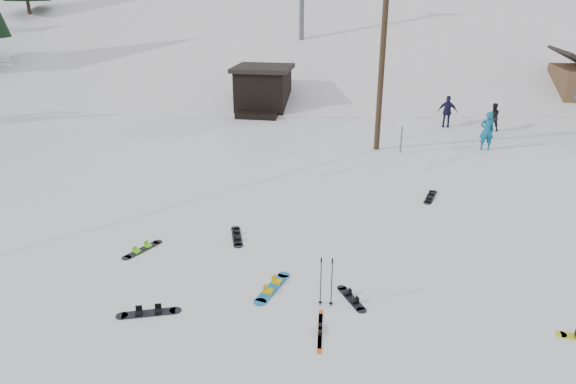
# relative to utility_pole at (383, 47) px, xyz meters

# --- Properties ---
(ground) EXTENTS (200.00, 200.00, 0.00)m
(ground) POSITION_rel_utility_pole_xyz_m (-2.00, -14.00, -4.68)
(ground) COLOR white
(ground) RESTS_ON ground
(ski_slope) EXTENTS (60.00, 85.24, 65.97)m
(ski_slope) POSITION_rel_utility_pole_xyz_m (-2.00, 41.00, -16.68)
(ski_slope) COLOR white
(ski_slope) RESTS_ON ground
(ridge_left) EXTENTS (47.54, 95.03, 58.38)m
(ridge_left) POSITION_rel_utility_pole_xyz_m (-38.00, 34.00, -15.68)
(ridge_left) COLOR white
(ridge_left) RESTS_ON ground
(treeline_left) EXTENTS (20.00, 64.00, 10.00)m
(treeline_left) POSITION_rel_utility_pole_xyz_m (-36.00, 26.00, -4.68)
(treeline_left) COLOR black
(treeline_left) RESTS_ON ground
(treeline_crest) EXTENTS (50.00, 6.00, 10.00)m
(treeline_crest) POSITION_rel_utility_pole_xyz_m (-2.00, 72.00, -4.68)
(treeline_crest) COLOR black
(treeline_crest) RESTS_ON ski_slope
(utility_pole) EXTENTS (2.00, 0.26, 9.00)m
(utility_pole) POSITION_rel_utility_pole_xyz_m (0.00, 0.00, 0.00)
(utility_pole) COLOR #3A2819
(utility_pole) RESTS_ON ground
(trail_sign) EXTENTS (0.50, 0.09, 1.85)m
(trail_sign) POSITION_rel_utility_pole_xyz_m (1.10, -0.42, -3.41)
(trail_sign) COLOR #595B60
(trail_sign) RESTS_ON ground
(lift_hut) EXTENTS (3.40, 4.10, 2.75)m
(lift_hut) POSITION_rel_utility_pole_xyz_m (-7.00, 6.94, -3.32)
(lift_hut) COLOR black
(lift_hut) RESTS_ON ground
(hero_snowboard) EXTENTS (0.66, 1.65, 0.12)m
(hero_snowboard) POSITION_rel_utility_pole_xyz_m (-2.43, -12.77, -4.65)
(hero_snowboard) COLOR #1D7ABC
(hero_snowboard) RESTS_ON ground
(hero_skis) EXTENTS (0.23, 1.55, 0.08)m
(hero_skis) POSITION_rel_utility_pole_xyz_m (-1.04, -14.29, -4.66)
(hero_skis) COLOR #E04417
(hero_skis) RESTS_ON ground
(ski_poles) EXTENTS (0.35, 0.09, 1.27)m
(ski_poles) POSITION_rel_utility_pole_xyz_m (-1.03, -13.27, -4.03)
(ski_poles) COLOR black
(ski_poles) RESTS_ON ground
(board_scatter_a) EXTENTS (1.42, 0.70, 0.10)m
(board_scatter_a) POSITION_rel_utility_pole_xyz_m (-5.05, -14.33, -4.65)
(board_scatter_a) COLOR black
(board_scatter_a) RESTS_ON ground
(board_scatter_b) EXTENTS (0.68, 1.42, 0.10)m
(board_scatter_b) POSITION_rel_utility_pole_xyz_m (-4.07, -10.12, -4.65)
(board_scatter_b) COLOR black
(board_scatter_b) RESTS_ON ground
(board_scatter_c) EXTENTS (0.74, 1.33, 0.10)m
(board_scatter_c) POSITION_rel_utility_pole_xyz_m (-6.55, -11.41, -4.66)
(board_scatter_c) COLOR black
(board_scatter_c) RESTS_ON ground
(board_scatter_d) EXTENTS (0.77, 1.13, 0.09)m
(board_scatter_d) POSITION_rel_utility_pole_xyz_m (-0.43, -12.91, -4.66)
(board_scatter_d) COLOR black
(board_scatter_d) RESTS_ON ground
(board_scatter_f) EXTENTS (0.59, 1.45, 0.10)m
(board_scatter_f) POSITION_rel_utility_pole_xyz_m (2.02, -5.82, -4.65)
(board_scatter_f) COLOR black
(board_scatter_f) RESTS_ON ground
(skier_teal) EXTENTS (0.69, 0.48, 1.81)m
(skier_teal) POSITION_rel_utility_pole_xyz_m (5.03, 0.81, -3.78)
(skier_teal) COLOR #0C6180
(skier_teal) RESTS_ON ground
(skier_dark) EXTENTS (0.77, 0.63, 1.48)m
(skier_dark) POSITION_rel_utility_pole_xyz_m (6.01, 4.50, -3.94)
(skier_dark) COLOR black
(skier_dark) RESTS_ON ground
(skier_navy) EXTENTS (1.07, 0.58, 1.73)m
(skier_navy) POSITION_rel_utility_pole_xyz_m (3.70, 4.82, -3.82)
(skier_navy) COLOR #191536
(skier_navy) RESTS_ON ground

